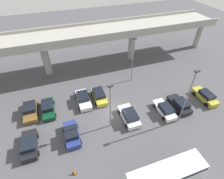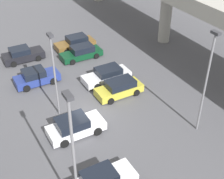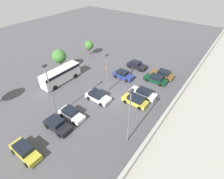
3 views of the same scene
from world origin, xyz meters
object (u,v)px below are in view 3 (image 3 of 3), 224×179
Objects in this scene: parked_car_5 at (98,96)px; parked_car_8 at (25,151)px; parked_car_0 at (163,74)px; parked_car_9 at (137,65)px; lamp_post_near_aisle at (50,89)px; parked_car_6 at (71,114)px; parked_car_4 at (135,100)px; tree_front_centre at (59,56)px; shuttle_bus at (61,74)px; parked_car_1 at (156,79)px; parked_car_7 at (57,125)px; parked_car_3 at (143,93)px; tree_front_left at (89,45)px; lamp_post_mid_lot at (129,114)px; lamp_post_by_overpass at (107,71)px; traffic_cone at (106,69)px; parked_car_2 at (123,75)px.

parked_car_5 is 0.98× the size of parked_car_8.
parked_car_5 is (13.92, -6.12, 0.03)m from parked_car_0.
parked_car_9 is 0.49× the size of lamp_post_near_aisle.
parked_car_4 is at bearing 53.81° from parked_car_6.
lamp_post_near_aisle is at bearing 46.66° from tree_front_centre.
parked_car_1 is at bearing -53.71° from shuttle_bus.
parked_car_6 is 2.80m from parked_car_7.
shuttle_bus is 10.38m from lamp_post_near_aisle.
parked_car_3 is 1.12× the size of parked_car_7.
tree_front_left is at bearing 116.80° from parked_car_8.
parked_car_6 is at bearing 60.33° from parked_car_3.
lamp_post_near_aisle is 11.92m from lamp_post_mid_lot.
parked_car_3 is 10.40m from parked_car_9.
parked_car_5 is 5.77m from parked_car_6.
parked_car_9 is (-27.81, -0.02, -0.02)m from parked_car_8.
traffic_cone is at bearing -139.81° from lamp_post_by_overpass.
parked_car_6 is 10.79m from shuttle_bus.
shuttle_bus is at bearing -103.34° from lamp_post_mid_lot.
lamp_post_mid_lot reaches higher than parked_car_8.
parked_car_9 is (-14.02, -0.25, -0.02)m from parked_car_5.
shuttle_bus is 1.74× the size of tree_front_centre.
lamp_post_by_overpass is (10.88, -6.32, 3.72)m from parked_car_0.
tree_front_left is at bearing 17.80° from shuttle_bus.
shuttle_bus is at bearing -136.99° from parked_car_2.
lamp_post_near_aisle reaches higher than parked_car_8.
parked_car_9 is 21.52m from lamp_post_near_aisle.
lamp_post_near_aisle is at bearing -14.29° from lamp_post_by_overpass.
parked_car_5 is at bearing 158.39° from lamp_post_near_aisle.
parked_car_9 reaches higher than parked_car_1.
parked_car_4 is 12.84m from traffic_cone.
parked_car_6 is (11.41, -6.50, -0.01)m from parked_car_3.
lamp_post_near_aisle reaches higher than parked_car_4.
parked_car_5 is 1.05× the size of parked_car_7.
lamp_post_near_aisle is 14.78m from tree_front_centre.
parked_car_1 is 16.54m from lamp_post_mid_lot.
parked_car_5 is at bearing -87.39° from parked_car_2.
lamp_post_by_overpass reaches higher than parked_car_2.
parked_car_1 is 10.85m from lamp_post_by_overpass.
lamp_post_by_overpass is 10.74× the size of traffic_cone.
parked_car_2 is at bearing 90.42° from parked_car_8.
parked_car_2 is at bearing 92.61° from parked_car_5.
parked_car_0 is 0.55× the size of lamp_post_mid_lot.
parked_car_9 is (-2.70, -5.99, 0.02)m from parked_car_1.
parked_car_8 reaches higher than parked_car_9.
parked_car_7 is 18.42m from traffic_cone.
parked_car_8 is 21.64m from tree_front_centre.
lamp_post_near_aisle is at bearing 143.53° from parked_car_7.
parked_car_5 is at bearing 63.14° from parked_car_1.
parked_car_4 is at bearing 88.50° from parked_car_0.
parked_car_3 is at bearing 69.75° from tree_front_left.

